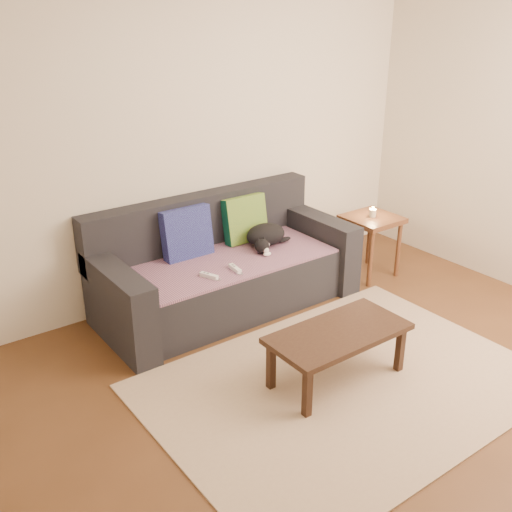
{
  "coord_description": "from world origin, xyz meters",
  "views": [
    {
      "loc": [
        -2.41,
        -2.14,
        2.33
      ],
      "look_at": [
        0.05,
        1.2,
        0.55
      ],
      "focal_mm": 42.0,
      "sensor_mm": 36.0,
      "label": 1
    }
  ],
  "objects_px": {
    "side_table": "(371,227)",
    "wii_remote_b": "(209,276)",
    "sofa": "(224,270)",
    "cat": "(266,236)",
    "coffee_table": "(338,337)",
    "wii_remote_a": "(235,269)"
  },
  "relations": [
    {
      "from": "sofa",
      "to": "cat",
      "type": "relative_size",
      "value": 4.97
    },
    {
      "from": "sofa",
      "to": "wii_remote_b",
      "type": "height_order",
      "value": "sofa"
    },
    {
      "from": "side_table",
      "to": "wii_remote_b",
      "type": "bearing_deg",
      "value": 179.9
    },
    {
      "from": "sofa",
      "to": "coffee_table",
      "type": "height_order",
      "value": "sofa"
    },
    {
      "from": "wii_remote_a",
      "to": "wii_remote_b",
      "type": "distance_m",
      "value": 0.23
    },
    {
      "from": "sofa",
      "to": "cat",
      "type": "xyz_separation_m",
      "value": [
        0.4,
        -0.04,
        0.22
      ]
    },
    {
      "from": "sofa",
      "to": "coffee_table",
      "type": "bearing_deg",
      "value": -90.02
    },
    {
      "from": "wii_remote_a",
      "to": "sofa",
      "type": "bearing_deg",
      "value": -10.67
    },
    {
      "from": "sofa",
      "to": "side_table",
      "type": "distance_m",
      "value": 1.43
    },
    {
      "from": "cat",
      "to": "coffee_table",
      "type": "bearing_deg",
      "value": -116.25
    },
    {
      "from": "sofa",
      "to": "wii_remote_b",
      "type": "bearing_deg",
      "value": -138.13
    },
    {
      "from": "wii_remote_b",
      "to": "coffee_table",
      "type": "xyz_separation_m",
      "value": [
        0.32,
        -1.05,
        -0.13
      ]
    },
    {
      "from": "wii_remote_b",
      "to": "side_table",
      "type": "distance_m",
      "value": 1.71
    },
    {
      "from": "sofa",
      "to": "wii_remote_a",
      "type": "relative_size",
      "value": 14.0
    },
    {
      "from": "cat",
      "to": "wii_remote_a",
      "type": "relative_size",
      "value": 2.82
    },
    {
      "from": "sofa",
      "to": "side_table",
      "type": "xyz_separation_m",
      "value": [
        1.39,
        -0.29,
        0.15
      ]
    },
    {
      "from": "wii_remote_a",
      "to": "cat",
      "type": "bearing_deg",
      "value": -55.56
    },
    {
      "from": "cat",
      "to": "wii_remote_b",
      "type": "xyz_separation_m",
      "value": [
        -0.72,
        -0.25,
        -0.07
      ]
    },
    {
      "from": "sofa",
      "to": "side_table",
      "type": "height_order",
      "value": "sofa"
    },
    {
      "from": "cat",
      "to": "coffee_table",
      "type": "height_order",
      "value": "cat"
    },
    {
      "from": "cat",
      "to": "wii_remote_a",
      "type": "height_order",
      "value": "cat"
    },
    {
      "from": "wii_remote_a",
      "to": "coffee_table",
      "type": "bearing_deg",
      "value": -168.61
    }
  ]
}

